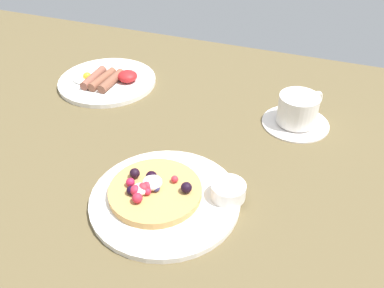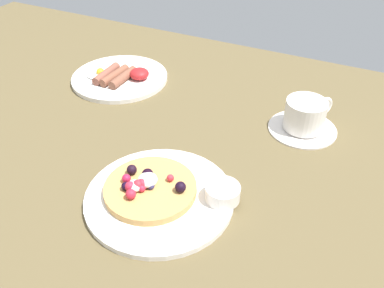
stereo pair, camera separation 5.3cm
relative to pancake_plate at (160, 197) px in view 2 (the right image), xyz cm
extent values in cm
cube|color=brown|center=(-6.88, 7.94, -2.01)|extent=(177.47, 111.04, 3.00)
cylinder|color=white|center=(0.00, 0.00, 0.00)|extent=(24.41, 24.41, 1.01)
cylinder|color=tan|center=(-1.72, 0.11, 1.15)|extent=(15.21, 15.21, 1.28)
sphere|color=red|center=(-2.98, -3.59, 2.62)|extent=(1.67, 1.67, 1.67)
sphere|color=black|center=(3.29, 1.20, 2.68)|extent=(1.80, 1.80, 1.80)
sphere|color=black|center=(-2.94, 1.50, 2.75)|extent=(1.92, 1.92, 1.92)
sphere|color=red|center=(-2.54, -0.75, 2.68)|extent=(1.79, 1.79, 1.79)
sphere|color=#C3263E|center=(-4.01, -2.19, 2.64)|extent=(1.72, 1.72, 1.72)
sphere|color=red|center=(0.65, 2.68, 2.39)|extent=(1.20, 1.20, 1.20)
sphere|color=red|center=(-3.07, -1.35, 2.67)|extent=(1.77, 1.77, 1.77)
sphere|color=black|center=(-5.97, 1.41, 2.64)|extent=(1.72, 1.72, 1.72)
sphere|color=#C81E43|center=(-5.70, -0.68, 2.51)|extent=(1.45, 1.45, 1.45)
sphere|color=black|center=(-4.77, -2.30, 2.49)|extent=(1.40, 1.40, 1.40)
sphere|color=navy|center=(-1.27, -0.33, 2.39)|extent=(1.20, 1.20, 1.20)
sphere|color=red|center=(-2.28, -1.52, 2.41)|extent=(1.25, 1.25, 1.25)
ellipsoid|color=white|center=(-3.51, -1.61, 2.55)|extent=(2.54, 2.54, 1.53)
ellipsoid|color=white|center=(-2.23, 0.31, 2.75)|extent=(3.23, 3.23, 1.94)
ellipsoid|color=white|center=(-2.28, 0.62, 2.54)|extent=(2.50, 2.50, 1.50)
cylinder|color=white|center=(9.50, 3.77, 1.78)|extent=(5.63, 5.63, 2.56)
cylinder|color=#512513|center=(9.50, 3.77, 2.30)|extent=(4.62, 4.62, 0.31)
cylinder|color=white|center=(-28.89, 31.51, 0.02)|extent=(23.03, 23.03, 1.06)
cylinder|color=brown|center=(-26.49, 29.59, 1.57)|extent=(2.19, 9.05, 2.03)
cylinder|color=brown|center=(-28.83, 29.51, 1.57)|extent=(2.61, 9.12, 2.03)
cylinder|color=brown|center=(-31.16, 29.44, 1.57)|extent=(2.29, 9.07, 2.03)
ellipsoid|color=white|center=(-33.18, 29.85, 0.85)|extent=(7.27, 6.18, 0.60)
sphere|color=yellow|center=(-33.18, 29.85, 1.35)|extent=(2.00, 2.00, 2.00)
ellipsoid|color=#AE1E21|center=(-23.80, 32.48, 1.82)|extent=(4.60, 4.60, 2.53)
cylinder|color=white|center=(16.14, 30.02, -0.16)|extent=(13.69, 13.69, 0.70)
cylinder|color=white|center=(16.14, 30.02, 3.15)|extent=(8.06, 8.06, 5.91)
torus|color=white|center=(19.00, 34.16, 3.45)|extent=(2.99, 3.84, 4.11)
cylinder|color=olive|center=(16.14, 30.02, 5.04)|extent=(6.85, 6.85, 0.47)
camera|label=1|loc=(20.90, -42.92, 47.56)|focal=38.40mm
camera|label=2|loc=(25.73, -40.84, 47.56)|focal=38.40mm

